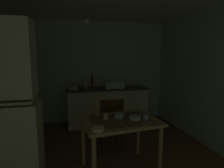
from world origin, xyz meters
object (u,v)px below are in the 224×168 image
object	(u,v)px
hutch_cabinet	(4,109)
chair_far_side	(111,123)
teacup_cream	(106,116)
glass_bottle	(97,108)
mixing_bowl_counter	(73,88)
dining_table	(120,127)
hand_pump	(92,81)
serving_bowl_wide	(135,118)
sink_basin	(114,85)

from	to	relation	value
hutch_cabinet	chair_far_side	xyz separation A→B (m)	(1.47, 0.48, -0.47)
teacup_cream	glass_bottle	world-z (taller)	glass_bottle
mixing_bowl_counter	dining_table	xyz separation A→B (m)	(0.60, -1.87, -0.28)
mixing_bowl_counter	glass_bottle	size ratio (longest dim) A/B	0.79
hutch_cabinet	hand_pump	bearing A→B (deg)	54.50
hutch_cabinet	glass_bottle	bearing A→B (deg)	5.93
mixing_bowl_counter	chair_far_side	size ratio (longest dim) A/B	0.25
mixing_bowl_counter	serving_bowl_wide	size ratio (longest dim) A/B	1.41
mixing_bowl_counter	teacup_cream	world-z (taller)	mixing_bowl_counter
hand_pump	serving_bowl_wide	size ratio (longest dim) A/B	2.37
mixing_bowl_counter	serving_bowl_wide	bearing A→B (deg)	-67.03
hand_pump	dining_table	bearing A→B (deg)	-85.66
chair_far_side	teacup_cream	world-z (taller)	chair_far_side
hutch_cabinet	sink_basin	bearing A→B (deg)	44.63
teacup_cream	glass_bottle	size ratio (longest dim) A/B	0.28
mixing_bowl_counter	glass_bottle	world-z (taller)	glass_bottle
sink_basin	teacup_cream	distance (m)	1.94
sink_basin	hand_pump	size ratio (longest dim) A/B	1.13
sink_basin	serving_bowl_wide	world-z (taller)	sink_basin
teacup_cream	hand_pump	bearing A→B (deg)	88.91
mixing_bowl_counter	teacup_cream	size ratio (longest dim) A/B	2.77
hutch_cabinet	sink_basin	distance (m)	2.56
serving_bowl_wide	teacup_cream	world-z (taller)	teacup_cream
glass_bottle	mixing_bowl_counter	bearing A→B (deg)	100.88
serving_bowl_wide	sink_basin	bearing A→B (deg)	85.54
serving_bowl_wide	glass_bottle	size ratio (longest dim) A/B	0.56
hutch_cabinet	mixing_bowl_counter	xyz separation A→B (m)	(0.87, 1.75, -0.04)
dining_table	glass_bottle	distance (m)	0.44
hutch_cabinet	serving_bowl_wide	xyz separation A→B (m)	(1.67, -0.15, -0.19)
teacup_cream	chair_far_side	bearing A→B (deg)	70.69
hutch_cabinet	dining_table	xyz separation A→B (m)	(1.47, -0.12, -0.32)
serving_bowl_wide	hutch_cabinet	bearing A→B (deg)	174.94
mixing_bowl_counter	teacup_cream	distance (m)	1.86
hand_pump	chair_far_side	bearing A→B (deg)	-83.68
dining_table	chair_far_side	world-z (taller)	chair_far_side
sink_basin	hutch_cabinet	bearing A→B (deg)	-135.37
hutch_cabinet	hand_pump	world-z (taller)	hutch_cabinet
sink_basin	hand_pump	distance (m)	0.52
mixing_bowl_counter	serving_bowl_wide	xyz separation A→B (m)	(0.80, -1.90, -0.15)
hand_pump	serving_bowl_wide	distance (m)	2.04
dining_table	hutch_cabinet	bearing A→B (deg)	175.17
hand_pump	serving_bowl_wide	xyz separation A→B (m)	(0.35, -1.99, -0.27)
dining_table	chair_far_side	distance (m)	0.62
hand_pump	mixing_bowl_counter	distance (m)	0.48
sink_basin	teacup_cream	world-z (taller)	sink_basin
sink_basin	serving_bowl_wide	distance (m)	1.96
hutch_cabinet	chair_far_side	bearing A→B (deg)	18.07
hutch_cabinet	chair_far_side	size ratio (longest dim) A/B	2.23
hand_pump	chair_far_side	distance (m)	1.48
chair_far_side	teacup_cream	distance (m)	0.64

